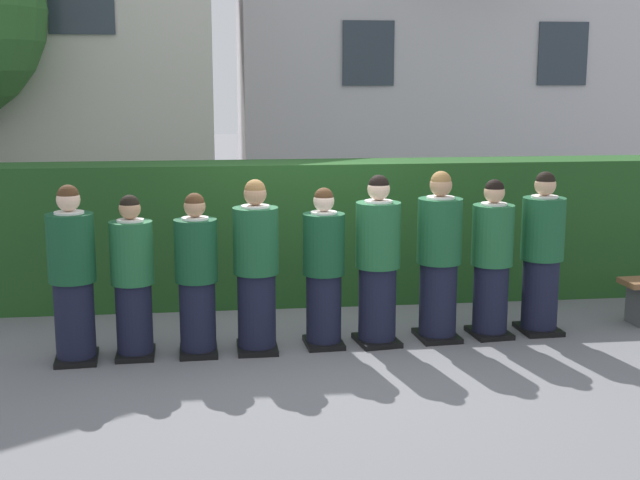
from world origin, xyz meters
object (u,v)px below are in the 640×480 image
at_px(student_front_row_8, 542,257).
at_px(student_front_row_0, 73,278).
at_px(student_front_row_5, 378,264).
at_px(student_front_row_7, 492,262).
at_px(student_front_row_3, 256,270).
at_px(student_front_row_6, 439,260).
at_px(student_front_row_2, 197,279).
at_px(student_front_row_4, 324,272).
at_px(student_front_row_1, 133,281).

bearing_deg(student_front_row_8, student_front_row_0, -175.34).
distance_m(student_front_row_0, student_front_row_8, 4.59).
xyz_separation_m(student_front_row_0, student_front_row_5, (2.85, 0.20, 0.01)).
distance_m(student_front_row_0, student_front_row_7, 4.05).
relative_size(student_front_row_5, student_front_row_8, 1.01).
xyz_separation_m(student_front_row_5, student_front_row_7, (1.18, 0.11, -0.04)).
relative_size(student_front_row_3, student_front_row_8, 1.00).
distance_m(student_front_row_6, student_front_row_8, 1.10).
bearing_deg(student_front_row_2, student_front_row_3, 3.68).
bearing_deg(student_front_row_0, student_front_row_2, 3.73).
distance_m(student_front_row_2, student_front_row_3, 0.56).
bearing_deg(student_front_row_7, student_front_row_4, -175.85).
relative_size(student_front_row_6, student_front_row_7, 1.06).
height_order(student_front_row_5, student_front_row_7, student_front_row_5).
distance_m(student_front_row_1, student_front_row_5, 2.33).
relative_size(student_front_row_0, student_front_row_4, 1.06).
relative_size(student_front_row_0, student_front_row_2, 1.07).
distance_m(student_front_row_2, student_front_row_6, 2.38).
bearing_deg(student_front_row_3, student_front_row_7, 4.91).
bearing_deg(student_front_row_0, student_front_row_7, 4.41).
bearing_deg(student_front_row_5, student_front_row_7, 5.53).
height_order(student_front_row_0, student_front_row_5, student_front_row_5).
distance_m(student_front_row_3, student_front_row_5, 1.19).
height_order(student_front_row_2, student_front_row_5, student_front_row_5).
bearing_deg(student_front_row_1, student_front_row_3, 2.11).
relative_size(student_front_row_2, student_front_row_3, 0.93).
bearing_deg(student_front_row_3, student_front_row_2, -176.32).
xyz_separation_m(student_front_row_2, student_front_row_4, (1.21, 0.11, 0.01)).
distance_m(student_front_row_0, student_front_row_2, 1.12).
height_order(student_front_row_4, student_front_row_6, student_front_row_6).
relative_size(student_front_row_1, student_front_row_2, 1.00).
relative_size(student_front_row_1, student_front_row_4, 0.99).
bearing_deg(student_front_row_0, student_front_row_1, 7.16).
relative_size(student_front_row_4, student_front_row_8, 0.94).
xyz_separation_m(student_front_row_4, student_front_row_8, (2.25, 0.19, 0.05)).
bearing_deg(student_front_row_0, student_front_row_3, 3.71).
height_order(student_front_row_1, student_front_row_7, student_front_row_7).
bearing_deg(student_front_row_4, student_front_row_0, -175.39).
height_order(student_front_row_3, student_front_row_5, student_front_row_5).
bearing_deg(student_front_row_3, student_front_row_6, 5.15).
distance_m(student_front_row_3, student_front_row_4, 0.66).
relative_size(student_front_row_3, student_front_row_6, 0.98).
xyz_separation_m(student_front_row_3, student_front_row_7, (2.36, 0.20, -0.03)).
relative_size(student_front_row_2, student_front_row_8, 0.93).
relative_size(student_front_row_0, student_front_row_6, 0.97).
height_order(student_front_row_3, student_front_row_6, student_front_row_6).
bearing_deg(student_front_row_7, student_front_row_3, -175.09).
height_order(student_front_row_5, student_front_row_6, student_front_row_6).
xyz_separation_m(student_front_row_0, student_front_row_3, (1.67, 0.11, 0.00)).
xyz_separation_m(student_front_row_3, student_front_row_4, (0.65, 0.08, -0.05)).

